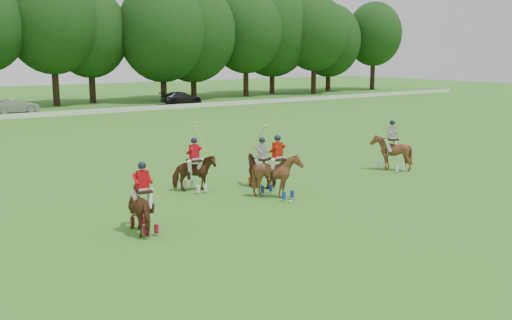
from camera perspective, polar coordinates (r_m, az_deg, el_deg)
ground at (r=18.52m, az=3.61°, el=-6.74°), size 180.00×180.00×0.00m
boundary_rail at (r=53.18m, az=-23.06°, el=4.06°), size 120.00×0.10×0.44m
car_mid at (r=57.78m, az=-22.90°, el=4.98°), size 4.17×1.73×1.34m
car_right at (r=63.76m, az=-7.48°, el=6.18°), size 4.71×2.02×1.35m
polo_red_a at (r=18.17m, az=-11.19°, el=-4.64°), size 1.14×1.85×2.24m
polo_red_b at (r=23.20m, az=-6.16°, el=-1.25°), size 1.51×1.31×2.73m
polo_red_c at (r=22.07m, az=2.14°, el=-1.48°), size 1.50×1.66×2.44m
polo_stripe_a at (r=23.87m, az=0.60°, el=-0.93°), size 1.25×1.76×2.63m
polo_stripe_b at (r=27.97m, az=13.35°, el=0.79°), size 1.44×1.61×2.41m
polo_ball at (r=21.52m, az=3.47°, el=-4.13°), size 0.09×0.09×0.09m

